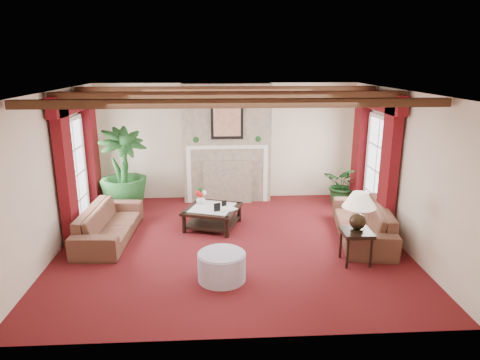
{
  "coord_description": "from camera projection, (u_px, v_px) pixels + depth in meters",
  "views": [
    {
      "loc": [
        -0.26,
        -7.13,
        3.19
      ],
      "look_at": [
        0.18,
        0.4,
        1.07
      ],
      "focal_mm": 32.0,
      "sensor_mm": 36.0,
      "label": 1
    }
  ],
  "objects": [
    {
      "name": "photo_frame_a",
      "position": [
        217.0,
        207.0,
        8.14
      ],
      "size": [
        0.13,
        0.07,
        0.17
      ],
      "primitive_type": null,
      "rotation": [
        0.0,
        0.0,
        0.38
      ],
      "color": "black",
      "rests_on": "coffee_table"
    },
    {
      "name": "ottoman",
      "position": [
        222.0,
        267.0,
        6.41
      ],
      "size": [
        0.72,
        0.72,
        0.42
      ],
      "primitive_type": "cylinder",
      "color": "#B5AAC1",
      "rests_on": "ground"
    },
    {
      "name": "small_plant",
      "position": [
        343.0,
        189.0,
        9.73
      ],
      "size": [
        1.75,
        1.75,
        0.72
      ],
      "primitive_type": "imported",
      "rotation": [
        0.0,
        0.0,
        -0.71
      ],
      "color": "black",
      "rests_on": "ground"
    },
    {
      "name": "curtains_left",
      "position": [
        73.0,
        96.0,
        7.85
      ],
      "size": [
        0.2,
        2.4,
        2.55
      ],
      "primitive_type": null,
      "color": "#4E0A0D",
      "rests_on": "ground"
    },
    {
      "name": "french_door_right",
      "position": [
        382.0,
        117.0,
        8.28
      ],
      "size": [
        0.1,
        1.1,
        2.16
      ],
      "primitive_type": null,
      "color": "white",
      "rests_on": "ground"
    },
    {
      "name": "french_door_left",
      "position": [
        70.0,
        119.0,
        7.95
      ],
      "size": [
        0.1,
        1.1,
        2.16
      ],
      "primitive_type": null,
      "color": "white",
      "rests_on": "ground"
    },
    {
      "name": "photo_frame_b",
      "position": [
        224.0,
        204.0,
        8.43
      ],
      "size": [
        0.1,
        0.03,
        0.13
      ],
      "primitive_type": null,
      "rotation": [
        0.0,
        0.0,
        0.12
      ],
      "color": "black",
      "rests_on": "coffee_table"
    },
    {
      "name": "flower_vase",
      "position": [
        201.0,
        199.0,
        8.59
      ],
      "size": [
        0.19,
        0.2,
        0.18
      ],
      "primitive_type": "imported",
      "rotation": [
        0.0,
        0.0,
        -0.02
      ],
      "color": "silver",
      "rests_on": "coffee_table"
    },
    {
      "name": "coffee_table",
      "position": [
        213.0,
        217.0,
        8.44
      ],
      "size": [
        1.25,
        1.25,
        0.4
      ],
      "primitive_type": null,
      "rotation": [
        0.0,
        0.0,
        -0.33
      ],
      "color": "black",
      "rests_on": "ground"
    },
    {
      "name": "side_table",
      "position": [
        356.0,
        247.0,
        6.92
      ],
      "size": [
        0.58,
        0.58,
        0.56
      ],
      "primitive_type": null,
      "rotation": [
        0.0,
        0.0,
        0.26
      ],
      "color": "black",
      "rests_on": "ground"
    },
    {
      "name": "floor",
      "position": [
        232.0,
        243.0,
        7.73
      ],
      "size": [
        6.0,
        6.0,
        0.0
      ],
      "primitive_type": "plane",
      "color": "#4B0D12",
      "rests_on": "ground"
    },
    {
      "name": "fireplace",
      "position": [
        226.0,
        83.0,
        9.45
      ],
      "size": [
        2.0,
        0.52,
        2.7
      ],
      "primitive_type": null,
      "color": "#9E8766",
      "rests_on": "ground"
    },
    {
      "name": "sofa_right",
      "position": [
        363.0,
        216.0,
        7.88
      ],
      "size": [
        2.37,
        1.3,
        0.85
      ],
      "primitive_type": "imported",
      "rotation": [
        0.0,
        0.0,
        -1.72
      ],
      "color": "#340E15",
      "rests_on": "ground"
    },
    {
      "name": "book",
      "position": [
        225.0,
        203.0,
        8.2
      ],
      "size": [
        0.24,
        0.23,
        0.3
      ],
      "primitive_type": "imported",
      "rotation": [
        0.0,
        0.0,
        0.63
      ],
      "color": "black",
      "rests_on": "coffee_table"
    },
    {
      "name": "curtains_right",
      "position": [
        378.0,
        95.0,
        8.16
      ],
      "size": [
        0.2,
        2.4,
        2.55
      ],
      "primitive_type": null,
      "color": "#4E0A0D",
      "rests_on": "ground"
    },
    {
      "name": "table_lamp",
      "position": [
        358.0,
        211.0,
        6.76
      ],
      "size": [
        0.52,
        0.52,
        0.66
      ],
      "primitive_type": null,
      "color": "black",
      "rests_on": "side_table"
    },
    {
      "name": "ceiling_beams",
      "position": [
        231.0,
        95.0,
        7.02
      ],
      "size": [
        6.0,
        3.0,
        0.12
      ],
      "primitive_type": null,
      "color": "#371E11",
      "rests_on": "ceiling"
    },
    {
      "name": "back_wall",
      "position": [
        227.0,
        142.0,
        10.01
      ],
      "size": [
        6.0,
        0.02,
        2.7
      ],
      "primitive_type": "cube",
      "color": "beige",
      "rests_on": "ground"
    },
    {
      "name": "potted_palm",
      "position": [
        125.0,
        188.0,
        9.29
      ],
      "size": [
        2.66,
        2.74,
        1.02
      ],
      "primitive_type": "imported",
      "rotation": [
        0.0,
        0.0,
        0.57
      ],
      "color": "black",
      "rests_on": "ground"
    },
    {
      "name": "ceiling",
      "position": [
        231.0,
        91.0,
        7.0
      ],
      "size": [
        6.0,
        6.0,
        0.0
      ],
      "primitive_type": "plane",
      "rotation": [
        3.14,
        0.0,
        0.0
      ],
      "color": "white",
      "rests_on": "floor"
    },
    {
      "name": "right_wall",
      "position": [
        401.0,
        169.0,
        7.53
      ],
      "size": [
        0.02,
        5.5,
        2.7
      ],
      "primitive_type": "cube",
      "color": "beige",
      "rests_on": "ground"
    },
    {
      "name": "left_wall",
      "position": [
        53.0,
        174.0,
        7.2
      ],
      "size": [
        0.02,
        5.5,
        2.7
      ],
      "primitive_type": "cube",
      "color": "beige",
      "rests_on": "ground"
    },
    {
      "name": "sofa_left",
      "position": [
        109.0,
        218.0,
        7.82
      ],
      "size": [
        2.13,
        0.81,
        0.81
      ],
      "primitive_type": "imported",
      "rotation": [
        0.0,
        0.0,
        1.52
      ],
      "color": "#340E15",
      "rests_on": "ground"
    }
  ]
}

